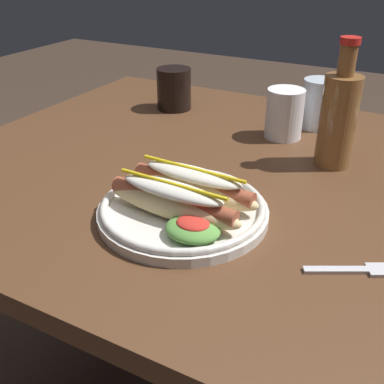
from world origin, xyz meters
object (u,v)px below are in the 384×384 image
glass_bottle (338,117)px  extra_cup (284,114)px  water_cup (319,104)px  fork (357,270)px  hot_dog_plate (183,203)px  soda_cup (174,89)px

glass_bottle → extra_cup: bearing=144.9°
extra_cup → water_cup: bearing=63.5°
fork → water_cup: bearing=82.5°
hot_dog_plate → extra_cup: (0.03, 0.40, 0.03)m
water_cup → fork: bearing=-69.4°
fork → hot_dog_plate: bearing=149.7°
extra_cup → fork: bearing=-59.8°
extra_cup → glass_bottle: (0.13, -0.09, 0.04)m
water_cup → extra_cup: size_ratio=1.04×
water_cup → glass_bottle: 0.21m
glass_bottle → fork: bearing=-71.0°
soda_cup → glass_bottle: glass_bottle is taller
hot_dog_plate → fork: 0.27m
hot_dog_plate → extra_cup: extra_cup is taller
fork → water_cup: size_ratio=1.03×
extra_cup → glass_bottle: bearing=-35.1°
soda_cup → water_cup: bearing=6.4°
hot_dog_plate → glass_bottle: size_ratio=1.12×
extra_cup → hot_dog_plate: bearing=-93.9°
hot_dog_plate → glass_bottle: glass_bottle is taller
soda_cup → glass_bottle: 0.47m
hot_dog_plate → extra_cup: 0.41m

